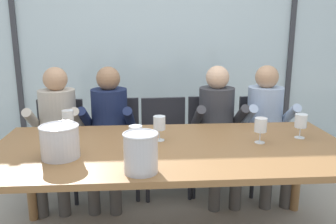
# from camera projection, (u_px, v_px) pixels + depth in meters

# --- Properties ---
(ground) EXTENTS (14.00, 14.00, 0.00)m
(ground) POSITION_uv_depth(u_px,v_px,m) (163.00, 185.00, 3.48)
(ground) COLOR #9E9384
(window_glass_panel) EXTENTS (7.57, 0.03, 2.60)m
(window_glass_panel) POSITION_uv_depth(u_px,v_px,m) (157.00, 45.00, 4.38)
(window_glass_panel) COLOR silver
(window_glass_panel) RESTS_ON ground
(window_mullion_left) EXTENTS (0.06, 0.06, 2.60)m
(window_mullion_left) POSITION_uv_depth(u_px,v_px,m) (16.00, 45.00, 4.24)
(window_mullion_left) COLOR #38383D
(window_mullion_left) RESTS_ON ground
(window_mullion_right) EXTENTS (0.06, 0.06, 2.60)m
(window_mullion_right) POSITION_uv_depth(u_px,v_px,m) (291.00, 44.00, 4.48)
(window_mullion_right) COLOR #38383D
(window_mullion_right) RESTS_ON ground
(hillside_vineyard) EXTENTS (13.57, 2.40, 1.98)m
(hillside_vineyard) POSITION_uv_depth(u_px,v_px,m) (150.00, 50.00, 8.03)
(hillside_vineyard) COLOR #386633
(hillside_vineyard) RESTS_ON ground
(dining_table) EXTENTS (2.37, 1.08, 0.75)m
(dining_table) POSITION_uv_depth(u_px,v_px,m) (172.00, 156.00, 2.35)
(dining_table) COLOR olive
(dining_table) RESTS_ON ground
(chair_near_curtain) EXTENTS (0.45, 0.45, 0.86)m
(chair_near_curtain) POSITION_uv_depth(u_px,v_px,m) (59.00, 140.00, 3.25)
(chair_near_curtain) COLOR #232328
(chair_near_curtain) RESTS_ON ground
(chair_left_of_center) EXTENTS (0.44, 0.44, 0.86)m
(chair_left_of_center) POSITION_uv_depth(u_px,v_px,m) (117.00, 138.00, 3.30)
(chair_left_of_center) COLOR #232328
(chair_left_of_center) RESTS_ON ground
(chair_center) EXTENTS (0.47, 0.47, 0.86)m
(chair_center) POSITION_uv_depth(u_px,v_px,m) (165.00, 138.00, 3.32)
(chair_center) COLOR #232328
(chair_center) RESTS_ON ground
(chair_right_of_center) EXTENTS (0.45, 0.45, 0.86)m
(chair_right_of_center) POSITION_uv_depth(u_px,v_px,m) (211.00, 136.00, 3.38)
(chair_right_of_center) COLOR #232328
(chair_right_of_center) RESTS_ON ground
(chair_near_window_right) EXTENTS (0.46, 0.46, 0.86)m
(chair_near_window_right) POSITION_uv_depth(u_px,v_px,m) (263.00, 135.00, 3.39)
(chair_near_window_right) COLOR #232328
(chair_near_window_right) RESTS_ON ground
(person_beige_jumper) EXTENTS (0.46, 0.61, 1.18)m
(person_beige_jumper) POSITION_uv_depth(u_px,v_px,m) (57.00, 126.00, 3.07)
(person_beige_jumper) COLOR #B7AD9E
(person_beige_jumper) RESTS_ON ground
(person_navy_polo) EXTENTS (0.48, 0.63, 1.18)m
(person_navy_polo) POSITION_uv_depth(u_px,v_px,m) (109.00, 125.00, 3.11)
(person_navy_polo) COLOR #192347
(person_navy_polo) RESTS_ON ground
(person_charcoal_jacket) EXTENTS (0.47, 0.62, 1.18)m
(person_charcoal_jacket) POSITION_uv_depth(u_px,v_px,m) (218.00, 123.00, 3.17)
(person_charcoal_jacket) COLOR #38383D
(person_charcoal_jacket) RESTS_ON ground
(person_pale_blue_shirt) EXTENTS (0.46, 0.61, 1.18)m
(person_pale_blue_shirt) POSITION_uv_depth(u_px,v_px,m) (267.00, 122.00, 3.21)
(person_pale_blue_shirt) COLOR #9EB2D1
(person_pale_blue_shirt) RESTS_ON ground
(ice_bucket_primary) EXTENTS (0.19, 0.19, 0.22)m
(ice_bucket_primary) POSITION_uv_depth(u_px,v_px,m) (141.00, 152.00, 1.90)
(ice_bucket_primary) COLOR #B7B7BC
(ice_bucket_primary) RESTS_ON dining_table
(ice_bucket_secondary) EXTENTS (0.24, 0.24, 0.20)m
(ice_bucket_secondary) POSITION_uv_depth(u_px,v_px,m) (60.00, 141.00, 2.12)
(ice_bucket_secondary) COLOR #B7B7BC
(ice_bucket_secondary) RESTS_ON dining_table
(wine_glass_by_left_taster) EXTENTS (0.08, 0.08, 0.17)m
(wine_glass_by_left_taster) POSITION_uv_depth(u_px,v_px,m) (301.00, 121.00, 2.49)
(wine_glass_by_left_taster) COLOR silver
(wine_glass_by_left_taster) RESTS_ON dining_table
(wine_glass_near_bucket) EXTENTS (0.08, 0.08, 0.17)m
(wine_glass_near_bucket) POSITION_uv_depth(u_px,v_px,m) (261.00, 126.00, 2.38)
(wine_glass_near_bucket) COLOR silver
(wine_glass_near_bucket) RESTS_ON dining_table
(wine_glass_center_pour) EXTENTS (0.08, 0.08, 0.17)m
(wine_glass_center_pour) POSITION_uv_depth(u_px,v_px,m) (159.00, 123.00, 2.43)
(wine_glass_center_pour) COLOR silver
(wine_glass_center_pour) RESTS_ON dining_table
(wine_glass_by_right_taster) EXTENTS (0.08, 0.08, 0.17)m
(wine_glass_by_right_taster) POSITION_uv_depth(u_px,v_px,m) (68.00, 117.00, 2.60)
(wine_glass_by_right_taster) COLOR silver
(wine_glass_by_right_taster) RESTS_ON dining_table
(wine_glass_spare_empty) EXTENTS (0.08, 0.08, 0.17)m
(wine_glass_spare_empty) POSITION_uv_depth(u_px,v_px,m) (136.00, 135.00, 2.20)
(wine_glass_spare_empty) COLOR silver
(wine_glass_spare_empty) RESTS_ON dining_table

